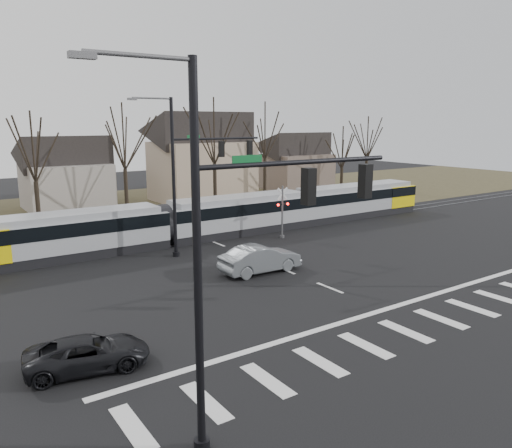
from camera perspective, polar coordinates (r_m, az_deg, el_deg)
ground at (r=25.77m, az=11.47°, el=-8.36°), size 140.00×140.00×0.00m
grass_verge at (r=52.53m, az=-14.29°, el=1.71°), size 140.00×28.00×0.01m
crosswalk at (r=23.37m, az=18.61°, el=-10.87°), size 27.00×2.60×0.01m
stop_line at (r=24.63m, az=14.50°, el=-9.44°), size 28.00×0.35×0.01m
lane_dashes at (r=38.15m, az=-5.93°, el=-1.63°), size 0.18×30.00×0.01m
rail_pair at (r=37.98m, az=-5.79°, el=-1.65°), size 90.00×1.52×0.06m
tram at (r=39.32m, az=-2.09°, el=1.24°), size 39.48×2.93×2.99m
sedan at (r=29.32m, az=0.50°, el=-4.00°), size 1.78×4.96×1.63m
suv at (r=19.32m, az=-18.67°, el=-13.83°), size 3.64×5.07×1.20m
signal_pole_near_left at (r=13.25m, az=-0.65°, el=-1.47°), size 9.28×0.44×10.20m
signal_pole_far at (r=33.07m, az=-6.92°, el=6.32°), size 9.28×0.44×10.20m
rail_crossing_signal at (r=37.78m, az=3.03°, el=1.20°), size 1.08×0.36×4.00m
tree_row at (r=47.15m, az=-9.75°, el=6.94°), size 59.20×7.20×10.00m
house_b at (r=54.42m, az=-20.93°, el=5.86°), size 8.64×7.56×7.65m
house_c at (r=56.49m, az=-6.24°, el=8.02°), size 10.80×8.64×10.10m
house_d at (r=66.53m, az=4.51°, el=7.49°), size 8.64×7.56×7.65m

